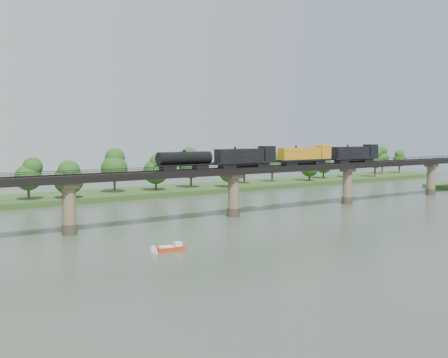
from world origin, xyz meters
TOP-DOWN VIEW (x-y plane):
  - ground at (0.00, 0.00)m, footprint 400.00×400.00m
  - far_bank at (0.00, 85.00)m, footprint 300.00×24.00m
  - bridge at (0.00, 30.00)m, footprint 236.00×30.00m
  - bridge_superstructure at (0.00, 30.00)m, footprint 220.00×4.90m
  - far_treeline at (-8.21, 80.52)m, footprint 289.06×17.54m
  - freight_train at (16.56, 30.00)m, footprint 72.25×2.81m
  - motorboat at (-32.23, 5.41)m, footprint 5.09×2.46m

SIDE VIEW (x-z plane):
  - ground at x=0.00m, z-range 0.00..0.00m
  - motorboat at x=-32.23m, z-range -0.22..1.15m
  - far_bank at x=0.00m, z-range 0.00..1.60m
  - bridge at x=0.00m, z-range -0.29..11.21m
  - far_treeline at x=-8.21m, z-range 2.03..15.63m
  - bridge_superstructure at x=0.00m, z-range 11.42..12.17m
  - freight_train at x=16.56m, z-range 11.39..16.36m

